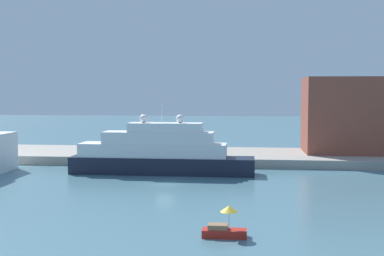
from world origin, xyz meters
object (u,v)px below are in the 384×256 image
(large_yacht, at_px, (159,153))
(person_figure, at_px, (122,151))
(harbor_building, at_px, (349,115))
(small_motorboat, at_px, (225,227))
(mooring_bollard, at_px, (177,155))
(parked_car, at_px, (105,151))

(large_yacht, relative_size, person_figure, 16.17)
(harbor_building, distance_m, person_figure, 43.09)
(harbor_building, relative_size, person_figure, 9.18)
(small_motorboat, height_order, mooring_bollard, small_motorboat)
(person_figure, bearing_deg, harbor_building, 13.25)
(harbor_building, bearing_deg, parked_car, -170.74)
(harbor_building, relative_size, mooring_bollard, 18.99)
(large_yacht, relative_size, small_motorboat, 7.32)
(harbor_building, xyz_separation_m, parked_car, (-45.29, -7.38, -6.51))
(small_motorboat, distance_m, mooring_bollard, 42.80)
(large_yacht, height_order, parked_car, large_yacht)
(small_motorboat, distance_m, parked_car, 51.35)
(parked_car, distance_m, mooring_bollard, 14.47)
(large_yacht, distance_m, small_motorboat, 35.80)
(small_motorboat, bearing_deg, person_figure, 115.35)
(large_yacht, height_order, small_motorboat, large_yacht)
(person_figure, relative_size, mooring_bollard, 2.07)
(parked_car, bearing_deg, person_figure, -32.24)
(large_yacht, height_order, mooring_bollard, large_yacht)
(small_motorboat, xyz_separation_m, mooring_bollard, (-10.14, 41.57, 1.03))
(harbor_building, bearing_deg, mooring_bollard, -160.44)
(large_yacht, height_order, person_figure, large_yacht)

